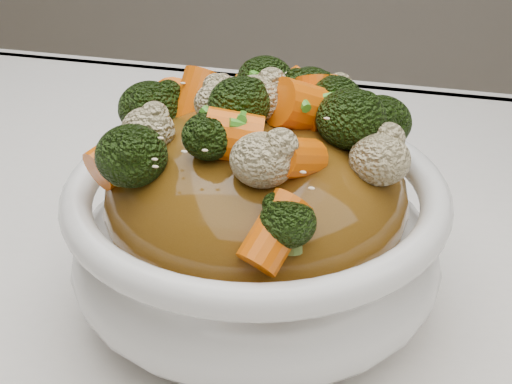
% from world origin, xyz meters
% --- Properties ---
extents(tablecloth, '(1.20, 0.80, 0.04)m').
position_xyz_m(tablecloth, '(0.00, 0.00, 0.73)').
color(tablecloth, white).
rests_on(tablecloth, dining_table).
extents(bowl, '(0.25, 0.25, 0.08)m').
position_xyz_m(bowl, '(-0.05, 0.04, 0.79)').
color(bowl, white).
rests_on(bowl, tablecloth).
extents(sauce_base, '(0.20, 0.20, 0.09)m').
position_xyz_m(sauce_base, '(-0.05, 0.04, 0.82)').
color(sauce_base, '#603C10').
rests_on(sauce_base, bowl).
extents(carrots, '(0.20, 0.20, 0.05)m').
position_xyz_m(carrots, '(-0.05, 0.04, 0.88)').
color(carrots, '#E96007').
rests_on(carrots, sauce_base).
extents(broccoli, '(0.20, 0.20, 0.04)m').
position_xyz_m(broccoli, '(-0.05, 0.04, 0.88)').
color(broccoli, black).
rests_on(broccoli, sauce_base).
extents(cauliflower, '(0.20, 0.20, 0.04)m').
position_xyz_m(cauliflower, '(-0.05, 0.04, 0.88)').
color(cauliflower, '#CDBD8C').
rests_on(cauliflower, sauce_base).
extents(scallions, '(0.15, 0.15, 0.02)m').
position_xyz_m(scallions, '(-0.05, 0.04, 0.88)').
color(scallions, '#419722').
rests_on(scallions, sauce_base).
extents(sesame_seeds, '(0.18, 0.18, 0.01)m').
position_xyz_m(sesame_seeds, '(-0.05, 0.04, 0.88)').
color(sesame_seeds, beige).
rests_on(sesame_seeds, sauce_base).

